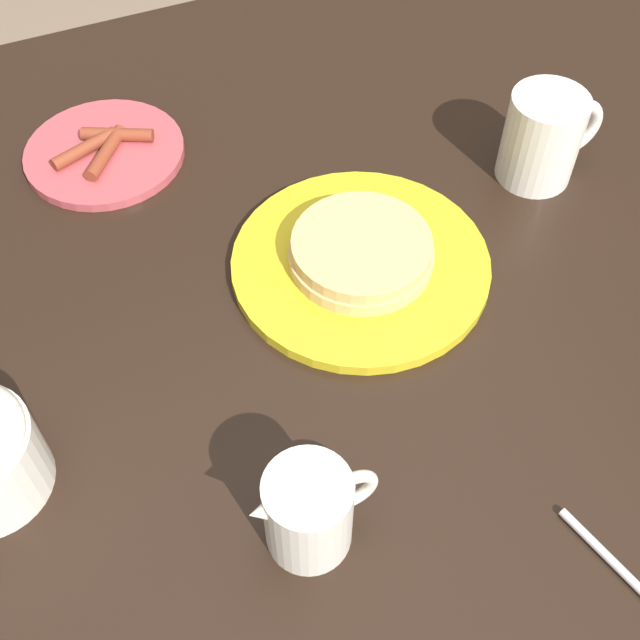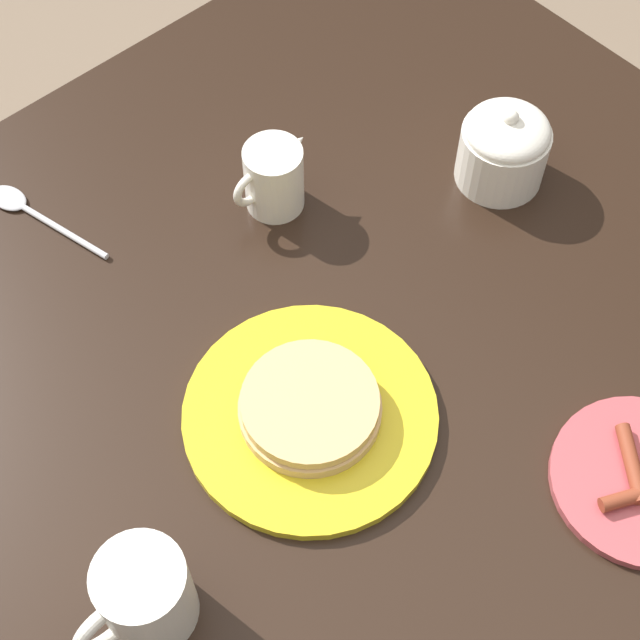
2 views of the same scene
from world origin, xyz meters
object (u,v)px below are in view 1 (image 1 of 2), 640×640
pancake_plate (361,259)px  coffee_mug (544,136)px  side_plate_bacon (104,152)px  creamer_pitcher (308,511)px

pancake_plate → coffee_mug: 0.23m
pancake_plate → side_plate_bacon: size_ratio=1.44×
pancake_plate → creamer_pitcher: (-0.15, -0.22, 0.03)m
side_plate_bacon → creamer_pitcher: size_ratio=1.68×
side_plate_bacon → pancake_plate: bearing=-54.2°
pancake_plate → side_plate_bacon: pancake_plate is taller
pancake_plate → coffee_mug: (0.23, 0.05, 0.04)m
pancake_plate → coffee_mug: bearing=11.9°
side_plate_bacon → creamer_pitcher: 0.48m
side_plate_bacon → coffee_mug: coffee_mug is taller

